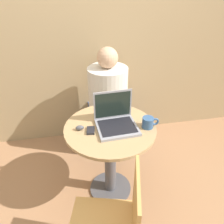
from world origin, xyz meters
name	(u,v)px	position (x,y,z in m)	size (l,w,h in m)	color
ground_plane	(111,188)	(0.00, 0.00, 0.00)	(12.00, 12.00, 0.00)	#9E704C
back_wall	(93,25)	(0.00, 0.94, 1.30)	(7.00, 0.05, 2.60)	tan
round_table	(110,147)	(0.00, 0.00, 0.52)	(0.72, 0.72, 0.73)	#4C4C51
laptop	(116,120)	(0.05, 0.01, 0.78)	(0.32, 0.29, 0.26)	gray
cell_phone	(91,130)	(-0.15, -0.03, 0.73)	(0.07, 0.10, 0.02)	black
computer_mouse	(80,128)	(-0.23, 0.00, 0.74)	(0.06, 0.04, 0.04)	#4C4C51
coffee_cup	(148,122)	(0.29, -0.06, 0.77)	(0.13, 0.09, 0.08)	#335684
person_seated	(107,109)	(0.08, 0.67, 0.48)	(0.39, 0.61, 1.17)	#3D4766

